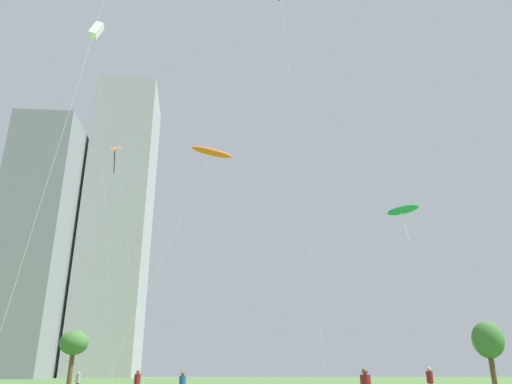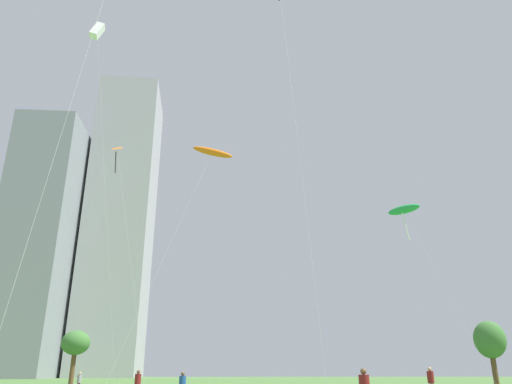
% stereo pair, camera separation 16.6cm
% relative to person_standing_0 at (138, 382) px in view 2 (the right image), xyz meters
% --- Properties ---
extents(person_standing_0, '(0.38, 0.38, 1.69)m').
position_rel_person_standing_0_xyz_m(person_standing_0, '(0.00, 0.00, 0.00)').
color(person_standing_0, gray).
rests_on(person_standing_0, ground).
extents(person_standing_2, '(0.42, 0.42, 1.87)m').
position_rel_person_standing_0_xyz_m(person_standing_2, '(18.38, 0.04, 0.10)').
color(person_standing_2, gray).
rests_on(person_standing_2, ground).
extents(person_standing_4, '(0.35, 0.35, 1.58)m').
position_rel_person_standing_0_xyz_m(person_standing_4, '(-5.80, 9.46, -0.07)').
color(person_standing_4, maroon).
rests_on(person_standing_4, ground).
extents(kite_flying_0, '(6.54, 2.41, 14.41)m').
position_rel_person_standing_0_xyz_m(kite_flying_0, '(19.73, 4.38, 13.01)').
color(kite_flying_0, silver).
rests_on(kite_flying_0, ground).
extents(kite_flying_1, '(5.74, 1.77, 24.74)m').
position_rel_person_standing_0_xyz_m(kite_flying_1, '(-6.40, 16.33, 22.75)').
color(kite_flying_1, silver).
rests_on(kite_flying_1, ground).
extents(kite_flying_3, '(9.42, 7.05, 23.13)m').
position_rel_person_standing_0_xyz_m(kite_flying_3, '(3.86, 11.73, 21.01)').
color(kite_flying_3, silver).
rests_on(kite_flying_3, ground).
extents(kite_flying_5, '(5.01, 4.90, 34.63)m').
position_rel_person_standing_0_xyz_m(kite_flying_5, '(-7.98, 8.86, 32.48)').
color(kite_flying_5, silver).
rests_on(kite_flying_5, ground).
extents(park_tree_0, '(2.86, 2.86, 6.09)m').
position_rel_person_standing_0_xyz_m(park_tree_0, '(30.29, 13.07, 3.35)').
color(park_tree_0, brown).
rests_on(park_tree_0, ground).
extents(park_tree_1, '(2.87, 2.87, 5.57)m').
position_rel_person_standing_0_xyz_m(park_tree_1, '(-9.49, 21.13, 3.29)').
color(park_tree_1, brown).
rests_on(park_tree_1, ground).
extents(distant_highrise_0, '(18.70, 25.11, 88.78)m').
position_rel_person_standing_0_xyz_m(distant_highrise_0, '(-24.51, 112.63, 43.41)').
color(distant_highrise_0, '#A8A8AD').
rests_on(distant_highrise_0, ground).
extents(distant_highrise_1, '(16.35, 24.37, 67.69)m').
position_rel_person_standing_0_xyz_m(distant_highrise_1, '(-42.03, 98.40, 32.87)').
color(distant_highrise_1, gray).
rests_on(distant_highrise_1, ground).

